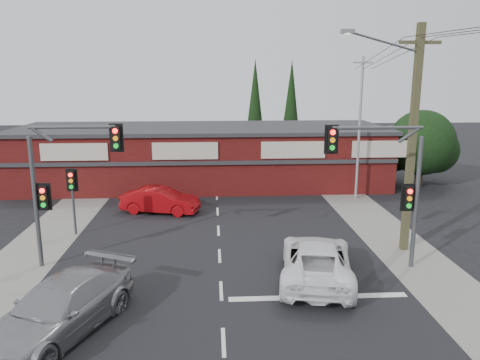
{
  "coord_description": "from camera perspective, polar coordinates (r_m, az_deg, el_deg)",
  "views": [
    {
      "loc": [
        -0.26,
        -16.87,
        7.87
      ],
      "look_at": [
        0.93,
        3.0,
        3.38
      ],
      "focal_mm": 35.0,
      "sensor_mm": 36.0,
      "label": 1
    }
  ],
  "objects": [
    {
      "name": "ground",
      "position": [
        18.62,
        -2.36,
        -12.31
      ],
      "size": [
        120.0,
        120.0,
        0.0
      ],
      "primitive_type": "plane",
      "color": "black",
      "rests_on": "ground"
    },
    {
      "name": "road_strip",
      "position": [
        23.25,
        -2.61,
        -7.08
      ],
      "size": [
        14.0,
        70.0,
        0.01
      ],
      "primitive_type": "cube",
      "color": "black",
      "rests_on": "ground"
    },
    {
      "name": "verge_left",
      "position": [
        24.66,
        -22.92,
        -6.93
      ],
      "size": [
        3.0,
        70.0,
        0.02
      ],
      "primitive_type": "cube",
      "color": "gray",
      "rests_on": "ground"
    },
    {
      "name": "verge_right",
      "position": [
        24.84,
        17.53,
        -6.36
      ],
      "size": [
        3.0,
        70.0,
        0.02
      ],
      "primitive_type": "cube",
      "color": "gray",
      "rests_on": "ground"
    },
    {
      "name": "stop_line",
      "position": [
        17.67,
        9.51,
        -13.88
      ],
      "size": [
        6.5,
        0.35,
        0.01
      ],
      "primitive_type": "cube",
      "color": "silver",
      "rests_on": "ground"
    },
    {
      "name": "white_suv",
      "position": [
        18.76,
        9.3,
        -9.61
      ],
      "size": [
        3.7,
        6.16,
        1.6
      ],
      "primitive_type": "imported",
      "rotation": [
        0.0,
        0.0,
        2.95
      ],
      "color": "white",
      "rests_on": "ground"
    },
    {
      "name": "silver_suv",
      "position": [
        15.98,
        -21.07,
        -14.34
      ],
      "size": [
        4.42,
        6.18,
        1.66
      ],
      "primitive_type": "imported",
      "rotation": [
        0.0,
        0.0,
        -0.41
      ],
      "color": "#96989A",
      "rests_on": "ground"
    },
    {
      "name": "red_sedan",
      "position": [
        27.6,
        -9.68,
        -2.45
      ],
      "size": [
        4.76,
        2.65,
        1.49
      ],
      "primitive_type": "imported",
      "rotation": [
        0.0,
        0.0,
        1.32
      ],
      "color": "#97090D",
      "rests_on": "ground"
    },
    {
      "name": "lane_dashes",
      "position": [
        21.06,
        -2.51,
        -9.21
      ],
      "size": [
        0.12,
        42.93,
        0.01
      ],
      "color": "silver",
      "rests_on": "ground"
    },
    {
      "name": "shop_building",
      "position": [
        34.35,
        -4.61,
        3.05
      ],
      "size": [
        27.3,
        8.4,
        4.22
      ],
      "color": "#430D0D",
      "rests_on": "ground"
    },
    {
      "name": "tree_cluster",
      "position": [
        35.95,
        21.24,
        3.89
      ],
      "size": [
        5.9,
        5.1,
        5.5
      ],
      "color": "#2D2116",
      "rests_on": "ground"
    },
    {
      "name": "conifer_near",
      "position": [
        41.12,
        1.85,
        9.36
      ],
      "size": [
        1.8,
        1.8,
        9.25
      ],
      "color": "#2D2116",
      "rests_on": "ground"
    },
    {
      "name": "conifer_far",
      "position": [
        43.55,
        6.26,
        9.48
      ],
      "size": [
        1.8,
        1.8,
        9.25
      ],
      "color": "#2D2116",
      "rests_on": "ground"
    },
    {
      "name": "traffic_mast_left",
      "position": [
        20.25,
        -21.09,
        0.62
      ],
      "size": [
        3.77,
        0.27,
        5.97
      ],
      "color": "#47494C",
      "rests_on": "ground"
    },
    {
      "name": "traffic_mast_right",
      "position": [
        19.64,
        17.91,
        0.55
      ],
      "size": [
        3.96,
        0.27,
        5.97
      ],
      "color": "#47494C",
      "rests_on": "ground"
    },
    {
      "name": "pedestal_signal",
      "position": [
        24.53,
        -19.77,
        -0.93
      ],
      "size": [
        0.55,
        0.27,
        3.38
      ],
      "color": "#47494C",
      "rests_on": "ground"
    },
    {
      "name": "utility_pole",
      "position": [
        21.79,
        20.0,
        5.42
      ],
      "size": [
        4.38,
        0.59,
        10.0
      ],
      "color": "#4A4629",
      "rests_on": "ground"
    },
    {
      "name": "steel_pole",
      "position": [
        30.49,
        14.36,
        6.35
      ],
      "size": [
        1.2,
        0.16,
        9.0
      ],
      "color": "gray",
      "rests_on": "ground"
    }
  ]
}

